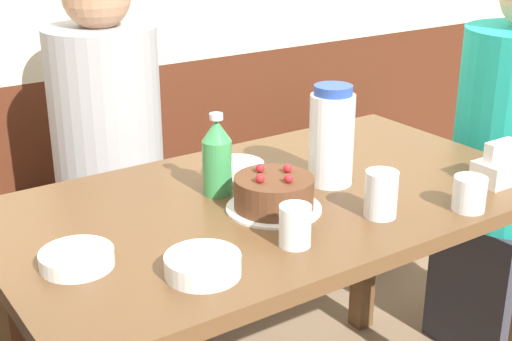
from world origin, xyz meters
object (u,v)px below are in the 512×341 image
(person_pale_blue_shirt, at_px, (111,186))
(glass_tumbler_short, at_px, (381,194))
(bench_seat, at_px, (134,252))
(bowl_side_dish, at_px, (77,259))
(birthday_cake, at_px, (274,194))
(soju_bottle, at_px, (217,157))
(bowl_soup_white, at_px, (203,265))
(bowl_rice_small, at_px, (237,169))
(glass_water_tall, at_px, (295,226))
(napkin_holder, at_px, (498,168))
(glass_shot_small, at_px, (469,194))
(water_pitcher, at_px, (331,136))

(person_pale_blue_shirt, bearing_deg, glass_tumbler_short, 17.77)
(bench_seat, xyz_separation_m, bowl_side_dish, (-0.50, -0.89, 0.52))
(birthday_cake, xyz_separation_m, soju_bottle, (-0.05, 0.15, 0.05))
(birthday_cake, height_order, bowl_side_dish, birthday_cake)
(bowl_soup_white, distance_m, bowl_rice_small, 0.49)
(bench_seat, height_order, glass_water_tall, glass_water_tall)
(napkin_holder, bearing_deg, bowl_side_dish, 170.27)
(napkin_holder, distance_m, glass_shot_small, 0.20)
(soju_bottle, xyz_separation_m, glass_shot_small, (0.41, -0.39, -0.05))
(water_pitcher, bearing_deg, birthday_cake, -165.36)
(bench_seat, distance_m, water_pitcher, 1.06)
(water_pitcher, xyz_separation_m, bowl_soup_white, (-0.48, -0.22, -0.10))
(glass_water_tall, relative_size, glass_tumbler_short, 0.83)
(bowl_side_dish, relative_size, glass_tumbler_short, 1.36)
(bowl_side_dish, bearing_deg, glass_tumbler_short, -13.77)
(bowl_soup_white, bearing_deg, glass_tumbler_short, 0.89)
(bench_seat, xyz_separation_m, person_pale_blue_shirt, (-0.15, -0.21, 0.35))
(bowl_soup_white, height_order, bowl_rice_small, bowl_soup_white)
(soju_bottle, distance_m, napkin_holder, 0.67)
(bench_seat, height_order, person_pale_blue_shirt, person_pale_blue_shirt)
(bench_seat, bearing_deg, glass_shot_small, -74.99)
(napkin_holder, distance_m, person_pale_blue_shirt, 1.08)
(bench_seat, xyz_separation_m, napkin_holder, (0.49, -1.06, 0.54))
(glass_shot_small, height_order, person_pale_blue_shirt, person_pale_blue_shirt)
(bench_seat, relative_size, bowl_side_dish, 14.96)
(person_pale_blue_shirt, bearing_deg, soju_bottle, 4.76)
(glass_tumbler_short, xyz_separation_m, person_pale_blue_shirt, (-0.27, 0.84, -0.20))
(bench_seat, xyz_separation_m, water_pitcher, (0.16, -0.84, 0.62))
(glass_tumbler_short, xyz_separation_m, glass_shot_small, (0.18, -0.08, -0.01))
(napkin_holder, relative_size, glass_tumbler_short, 1.08)
(glass_water_tall, relative_size, glass_shot_small, 1.10)
(water_pitcher, relative_size, bowl_side_dish, 1.73)
(bowl_soup_white, relative_size, bowl_rice_small, 1.04)
(birthday_cake, relative_size, bowl_rice_small, 1.56)
(birthday_cake, bearing_deg, water_pitcher, 14.64)
(bowl_side_dish, distance_m, glass_tumbler_short, 0.64)
(birthday_cake, distance_m, water_pitcher, 0.22)
(bowl_soup_white, bearing_deg, napkin_holder, -0.71)
(bowl_rice_small, height_order, glass_water_tall, glass_water_tall)
(birthday_cake, bearing_deg, bowl_soup_white, -149.38)
(bowl_soup_white, xyz_separation_m, glass_tumbler_short, (0.44, 0.01, 0.03))
(bench_seat, bearing_deg, birthday_cake, -93.08)
(glass_water_tall, xyz_separation_m, glass_tumbler_short, (0.23, 0.01, 0.01))
(birthday_cake, distance_m, glass_water_tall, 0.17)
(birthday_cake, bearing_deg, glass_water_tall, -111.94)
(water_pitcher, relative_size, glass_shot_small, 3.14)
(glass_water_tall, height_order, person_pale_blue_shirt, person_pale_blue_shirt)
(bench_seat, height_order, bowl_side_dish, bowl_side_dish)
(soju_bottle, xyz_separation_m, glass_tumbler_short, (0.22, -0.30, -0.04))
(water_pitcher, height_order, glass_shot_small, water_pitcher)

